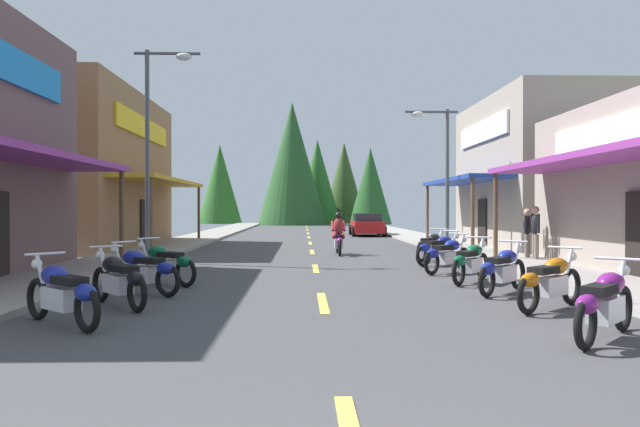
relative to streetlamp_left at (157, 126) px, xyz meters
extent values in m
cube|color=#424244|center=(4.95, 7.38, -4.34)|extent=(9.68, 78.31, 0.10)
cube|color=gray|center=(-1.20, 7.38, -4.23)|extent=(2.62, 78.31, 0.12)
cube|color=#9E9991|center=(11.10, 7.38, -4.23)|extent=(2.62, 78.31, 0.12)
cube|color=#E0C64C|center=(4.95, -8.19, -4.28)|extent=(0.16, 2.40, 0.01)
cube|color=#E0C64C|center=(4.95, -2.12, -4.28)|extent=(0.16, 2.40, 0.01)
cube|color=#E0C64C|center=(4.95, 4.34, -4.28)|extent=(0.16, 2.40, 0.01)
cube|color=#E0C64C|center=(4.95, 10.18, -4.28)|extent=(0.16, 2.40, 0.01)
cube|color=#E0C64C|center=(4.95, 16.11, -4.28)|extent=(0.16, 2.40, 0.01)
cube|color=#E0C64C|center=(4.95, 21.69, -4.28)|extent=(0.16, 2.40, 0.01)
cube|color=#E0C64C|center=(4.95, 28.07, -4.28)|extent=(0.16, 2.40, 0.01)
cube|color=#E0C64C|center=(4.95, 33.33, -4.28)|extent=(0.16, 2.40, 0.01)
cube|color=#E0C64C|center=(4.95, 38.37, -4.28)|extent=(0.16, 2.40, 0.01)
cube|color=#8C338C|center=(-1.61, -4.95, -1.39)|extent=(1.80, 9.08, 0.16)
cylinder|color=brown|center=(-0.91, -0.61, -2.88)|extent=(0.14, 0.14, 2.82)
cube|color=olive|center=(-6.12, 7.83, -0.90)|extent=(7.23, 11.55, 6.77)
cube|color=gold|center=(-1.61, 7.83, -1.39)|extent=(1.80, 10.40, 0.16)
cylinder|color=brown|center=(-0.91, 2.83, -2.88)|extent=(0.14, 0.14, 2.82)
cylinder|color=brown|center=(-0.91, 12.83, -2.88)|extent=(0.14, 0.14, 2.82)
cube|color=yellow|center=(-2.45, 7.83, 1.00)|extent=(0.10, 8.09, 0.90)
cube|color=black|center=(-2.47, 7.83, -3.24)|extent=(0.08, 1.10, 2.10)
cube|color=#8C338C|center=(11.50, -5.34, -1.39)|extent=(1.80, 11.44, 0.16)
cylinder|color=brown|center=(10.80, 0.18, -2.88)|extent=(0.14, 0.14, 2.82)
cube|color=white|center=(12.34, -5.34, -0.73)|extent=(0.10, 8.90, 0.90)
cube|color=black|center=(12.36, -5.34, -3.24)|extent=(0.08, 1.10, 2.10)
cube|color=gray|center=(16.88, 6.75, -1.07)|extent=(8.94, 9.26, 6.44)
cube|color=navy|center=(11.50, 6.75, -1.39)|extent=(1.80, 8.33, 0.16)
cylinder|color=brown|center=(10.80, 2.79, -2.88)|extent=(0.14, 0.14, 2.82)
cylinder|color=brown|center=(10.80, 10.72, -2.88)|extent=(0.14, 0.14, 2.82)
cube|color=white|center=(12.34, 6.75, 0.73)|extent=(0.10, 6.48, 0.90)
cube|color=black|center=(12.36, 6.75, -3.24)|extent=(0.08, 1.10, 2.10)
cylinder|color=#474C51|center=(-0.29, 0.00, -0.96)|extent=(0.14, 0.14, 6.66)
cylinder|color=#474C51|center=(0.34, 0.00, 2.27)|extent=(2.06, 0.10, 0.10)
ellipsoid|color=silver|center=(0.86, 0.00, 2.17)|extent=(0.50, 0.30, 0.24)
cylinder|color=#474C51|center=(10.19, 4.10, -1.52)|extent=(0.14, 0.14, 5.54)
cylinder|color=#474C51|center=(9.56, 4.10, 1.15)|extent=(2.06, 0.10, 0.10)
ellipsoid|color=silver|center=(9.03, 4.10, 1.05)|extent=(0.50, 0.30, 0.24)
torus|color=black|center=(9.00, -10.81, -3.97)|extent=(0.52, 0.53, 0.64)
torus|color=black|center=(7.96, -11.89, -3.97)|extent=(0.52, 0.53, 0.64)
cube|color=silver|center=(8.48, -11.35, -3.89)|extent=(0.69, 0.70, 0.32)
ellipsoid|color=#721972|center=(8.62, -11.21, -3.57)|extent=(0.62, 0.63, 0.28)
cube|color=black|center=(8.30, -11.53, -3.61)|extent=(0.62, 0.63, 0.12)
ellipsoid|color=#721972|center=(7.99, -11.86, -3.74)|extent=(0.48, 0.48, 0.24)
cylinder|color=silver|center=(8.91, -10.91, -3.64)|extent=(0.30, 0.31, 0.71)
cylinder|color=silver|center=(8.82, -10.99, -3.27)|extent=(0.46, 0.44, 0.04)
sphere|color=white|center=(9.02, -10.79, -3.44)|extent=(0.16, 0.16, 0.16)
torus|color=black|center=(9.32, -8.52, -3.97)|extent=(0.55, 0.49, 0.64)
torus|color=black|center=(8.18, -9.50, -3.97)|extent=(0.55, 0.49, 0.64)
cube|color=silver|center=(8.75, -9.01, -3.89)|extent=(0.71, 0.67, 0.32)
ellipsoid|color=#BF660C|center=(8.90, -8.88, -3.57)|extent=(0.63, 0.61, 0.28)
cube|color=black|center=(8.56, -9.17, -3.61)|extent=(0.64, 0.60, 0.12)
ellipsoid|color=#BF660C|center=(8.22, -9.47, -3.74)|extent=(0.49, 0.47, 0.24)
cylinder|color=silver|center=(9.22, -8.60, -3.64)|extent=(0.32, 0.29, 0.71)
cylinder|color=silver|center=(9.13, -8.68, -3.27)|extent=(0.42, 0.48, 0.04)
sphere|color=white|center=(9.34, -8.50, -3.44)|extent=(0.16, 0.16, 0.16)
torus|color=black|center=(9.09, -6.54, -3.97)|extent=(0.50, 0.54, 0.64)
torus|color=black|center=(8.09, -7.66, -3.97)|extent=(0.50, 0.54, 0.64)
cube|color=silver|center=(8.59, -7.10, -3.89)|extent=(0.68, 0.71, 0.32)
ellipsoid|color=navy|center=(8.72, -6.95, -3.57)|extent=(0.61, 0.63, 0.28)
cube|color=black|center=(8.42, -7.28, -3.61)|extent=(0.61, 0.63, 0.12)
ellipsoid|color=navy|center=(8.12, -7.62, -3.74)|extent=(0.47, 0.49, 0.24)
cylinder|color=silver|center=(9.00, -6.63, -3.64)|extent=(0.29, 0.32, 0.71)
cylinder|color=silver|center=(8.92, -6.72, -3.27)|extent=(0.47, 0.43, 0.04)
sphere|color=white|center=(9.11, -6.52, -3.44)|extent=(0.16, 0.16, 0.16)
torus|color=black|center=(8.88, -4.76, -3.97)|extent=(0.46, 0.57, 0.64)
torus|color=black|center=(7.99, -5.97, -3.97)|extent=(0.46, 0.57, 0.64)
cube|color=silver|center=(8.44, -5.36, -3.89)|extent=(0.64, 0.73, 0.32)
ellipsoid|color=#0C5933|center=(8.56, -5.20, -3.57)|extent=(0.59, 0.64, 0.28)
cube|color=black|center=(8.29, -5.57, -3.61)|extent=(0.58, 0.65, 0.12)
ellipsoid|color=#0C5933|center=(8.02, -5.93, -3.74)|extent=(0.45, 0.50, 0.24)
cylinder|color=silver|center=(8.81, -4.87, -3.64)|extent=(0.27, 0.33, 0.71)
cylinder|color=silver|center=(8.73, -4.96, -3.27)|extent=(0.51, 0.39, 0.04)
sphere|color=white|center=(8.90, -4.74, -3.44)|extent=(0.16, 0.16, 0.16)
torus|color=black|center=(8.95, -2.77, -3.97)|extent=(0.53, 0.51, 0.64)
torus|color=black|center=(7.87, -3.81, -3.97)|extent=(0.53, 0.51, 0.64)
cube|color=silver|center=(8.41, -3.29, -3.89)|extent=(0.70, 0.69, 0.32)
ellipsoid|color=navy|center=(8.56, -3.15, -3.57)|extent=(0.63, 0.62, 0.28)
cube|color=black|center=(8.23, -3.46, -3.61)|extent=(0.63, 0.62, 0.12)
ellipsoid|color=navy|center=(7.90, -3.77, -3.74)|extent=(0.48, 0.48, 0.24)
cylinder|color=silver|center=(8.86, -2.86, -3.64)|extent=(0.31, 0.30, 0.71)
cylinder|color=silver|center=(8.77, -2.95, -3.27)|extent=(0.44, 0.46, 0.04)
sphere|color=white|center=(8.98, -2.75, -3.44)|extent=(0.16, 0.16, 0.16)
torus|color=black|center=(9.30, -0.70, -3.97)|extent=(0.57, 0.47, 0.64)
torus|color=black|center=(8.11, -1.62, -3.97)|extent=(0.57, 0.47, 0.64)
cube|color=silver|center=(8.70, -1.16, -3.89)|extent=(0.73, 0.65, 0.32)
ellipsoid|color=navy|center=(8.86, -1.04, -3.57)|extent=(0.64, 0.59, 0.28)
cube|color=black|center=(8.50, -1.31, -3.61)|extent=(0.65, 0.59, 0.12)
ellipsoid|color=navy|center=(8.15, -1.58, -3.74)|extent=(0.50, 0.46, 0.24)
cylinder|color=silver|center=(9.19, -0.78, -3.64)|extent=(0.33, 0.27, 0.71)
cylinder|color=silver|center=(9.10, -0.85, -3.27)|extent=(0.40, 0.50, 0.04)
sphere|color=white|center=(9.32, -0.68, -3.44)|extent=(0.16, 0.16, 0.16)
torus|color=black|center=(9.26, 1.10, -3.97)|extent=(0.47, 0.57, 0.64)
torus|color=black|center=(8.35, -0.10, -3.97)|extent=(0.47, 0.57, 0.64)
cube|color=silver|center=(8.80, 0.50, -3.89)|extent=(0.65, 0.73, 0.32)
ellipsoid|color=black|center=(8.92, 0.66, -3.57)|extent=(0.59, 0.64, 0.28)
cube|color=black|center=(8.65, 0.30, -3.61)|extent=(0.59, 0.65, 0.12)
ellipsoid|color=black|center=(8.38, -0.06, -3.74)|extent=(0.46, 0.50, 0.24)
cylinder|color=silver|center=(9.18, 0.99, -3.64)|extent=(0.27, 0.33, 0.71)
cylinder|color=silver|center=(9.11, 0.90, -3.27)|extent=(0.50, 0.40, 0.04)
sphere|color=white|center=(9.28, 1.12, -3.44)|extent=(0.16, 0.16, 0.16)
torus|color=black|center=(0.55, -9.70, -3.97)|extent=(0.54, 0.51, 0.64)
torus|color=black|center=(1.66, -10.71, -3.97)|extent=(0.54, 0.51, 0.64)
cube|color=silver|center=(1.10, -10.20, -3.89)|extent=(0.71, 0.68, 0.32)
ellipsoid|color=navy|center=(0.96, -10.07, -3.57)|extent=(0.63, 0.61, 0.28)
cube|color=black|center=(1.29, -10.37, -3.61)|extent=(0.63, 0.61, 0.12)
ellipsoid|color=navy|center=(1.62, -10.68, -3.74)|extent=(0.49, 0.47, 0.24)
cylinder|color=silver|center=(0.65, -9.79, -3.64)|extent=(0.31, 0.30, 0.71)
cylinder|color=silver|center=(0.74, -9.87, -3.27)|extent=(0.44, 0.47, 0.04)
sphere|color=white|center=(0.53, -9.68, -3.44)|extent=(0.16, 0.16, 0.16)
torus|color=black|center=(0.93, -7.97, -3.97)|extent=(0.49, 0.55, 0.64)
torus|color=black|center=(1.89, -9.12, -3.97)|extent=(0.49, 0.55, 0.64)
cube|color=silver|center=(1.41, -8.55, -3.89)|extent=(0.66, 0.72, 0.32)
ellipsoid|color=black|center=(1.28, -8.39, -3.57)|extent=(0.61, 0.63, 0.28)
cube|color=black|center=(1.57, -8.74, -3.61)|extent=(0.60, 0.64, 0.12)
ellipsoid|color=black|center=(1.86, -9.08, -3.74)|extent=(0.47, 0.49, 0.24)
cylinder|color=silver|center=(1.01, -8.07, -3.64)|extent=(0.28, 0.32, 0.71)
cylinder|color=silver|center=(1.09, -8.16, -3.27)|extent=(0.49, 0.42, 0.04)
sphere|color=white|center=(0.91, -7.95, -3.44)|extent=(0.16, 0.16, 0.16)
torus|color=black|center=(0.75, -6.59, -3.97)|extent=(0.59, 0.44, 0.64)
torus|color=black|center=(2.01, -7.42, -3.97)|extent=(0.59, 0.44, 0.64)
cube|color=silver|center=(1.38, -7.01, -3.89)|extent=(0.74, 0.62, 0.32)
ellipsoid|color=navy|center=(1.21, -6.90, -3.57)|extent=(0.64, 0.58, 0.28)
cube|color=black|center=(1.59, -7.15, -3.61)|extent=(0.65, 0.56, 0.12)
ellipsoid|color=navy|center=(1.96, -7.39, -3.74)|extent=(0.50, 0.44, 0.24)
cylinder|color=silver|center=(0.86, -6.67, -3.64)|extent=(0.34, 0.25, 0.71)
cylinder|color=silver|center=(0.96, -6.73, -3.27)|extent=(0.36, 0.52, 0.04)
sphere|color=white|center=(0.73, -6.58, -3.44)|extent=(0.16, 0.16, 0.16)
torus|color=black|center=(0.89, -5.08, -3.97)|extent=(0.57, 0.47, 0.64)
torus|color=black|center=(2.07, -6.00, -3.97)|extent=(0.57, 0.47, 0.64)
cube|color=silver|center=(1.48, -5.54, -3.89)|extent=(0.72, 0.65, 0.32)
ellipsoid|color=#0C5933|center=(1.32, -5.42, -3.57)|extent=(0.64, 0.60, 0.28)
cube|color=black|center=(1.68, -5.69, -3.61)|extent=(0.65, 0.59, 0.12)
ellipsoid|color=#0C5933|center=(2.03, -5.97, -3.74)|extent=(0.49, 0.46, 0.24)
cylinder|color=silver|center=(0.99, -5.16, -3.64)|extent=(0.33, 0.28, 0.71)
cylinder|color=silver|center=(1.09, -5.23, -3.27)|extent=(0.40, 0.50, 0.04)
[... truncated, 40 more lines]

